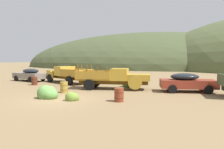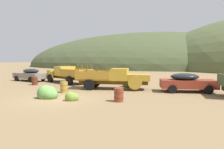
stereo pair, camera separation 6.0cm
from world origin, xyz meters
name	(u,v)px [view 1 (the left image)]	position (x,y,z in m)	size (l,w,h in m)	color
ground_plane	(57,99)	(0.00, 0.00, 0.00)	(300.00, 300.00, 0.00)	olive
hill_distant	(143,67)	(-12.03, 64.98, 0.00)	(96.54, 61.69, 24.48)	#424C2D
car_primer_gray	(29,75)	(-10.92, 8.00, 0.82)	(4.97, 2.44, 1.57)	slate
truck_faded_yellow	(65,74)	(-5.64, 8.44, 1.02)	(6.80, 4.12, 2.16)	brown
truck_mustard	(118,78)	(2.02, 6.05, 1.02)	(6.87, 3.62, 2.16)	#593D12
car_rust_red	(189,82)	(8.05, 7.04, 0.82)	(5.00, 3.11, 1.57)	maroon
oil_drum_foreground	(34,81)	(-7.23, 5.24, 0.45)	(0.64, 0.64, 0.89)	#5B2819
oil_drum_by_truck	(119,95)	(4.20, 0.96, 0.44)	(0.65, 0.65, 0.88)	brown
oil_drum_spare	(64,87)	(-1.21, 2.39, 0.45)	(0.64, 0.64, 0.90)	olive
bush_front_right	(72,98)	(1.21, 0.01, 0.18)	(0.85, 0.86, 0.77)	olive
bush_back_edge	(129,84)	(2.29, 8.16, 0.30)	(1.24, 1.49, 1.21)	#4C8438
bush_front_left	(48,94)	(-0.83, 0.06, 0.29)	(1.51, 1.39, 1.18)	#5B8E42
bush_lone_scrub	(175,83)	(6.38, 10.79, 0.23)	(1.04, 1.08, 0.93)	olive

